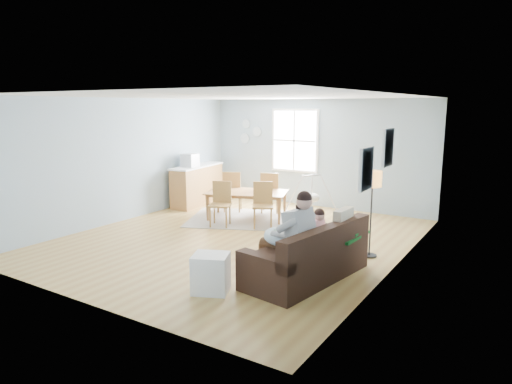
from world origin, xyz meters
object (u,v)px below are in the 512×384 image
Objects in this scene: counter at (197,184)px; dining_table at (247,205)px; monitor at (190,160)px; chair_se at (263,202)px; chair_nw at (232,189)px; storage_cube at (210,273)px; baby_swing at (311,197)px; chair_ne at (270,190)px; chair_sw at (221,201)px; father at (291,233)px; toddler at (314,229)px; floor_lamp at (372,186)px; sofa at (310,259)px.

dining_table is at bearing -18.65° from counter.
monitor is at bearing 149.97° from dining_table.
chair_nw reaches higher than chair_se.
storage_cube is 4.15m from dining_table.
chair_ne is at bearing -154.64° from baby_swing.
monitor is (-1.25, -0.06, 0.62)m from chair_nw.
monitor is at bearing -163.99° from baby_swing.
baby_swing reaches higher than chair_sw.
dining_table is at bearing -131.83° from baby_swing.
father is at bearing -37.34° from counter.
father is at bearing -36.80° from chair_sw.
monitor is 0.30× the size of baby_swing.
father reaches higher than toddler.
baby_swing is (1.21, 1.93, -0.12)m from chair_sw.
counter reaches higher than baby_swing.
counter is (-4.72, 3.01, -0.19)m from toddler.
floor_lamp reaches higher than monitor.
chair_sw is 2.62× the size of monitor.
chair_ne is (-0.50, 1.14, 0.02)m from chair_se.
monitor is at bearing -80.37° from counter.
chair_se is (-1.18, 3.33, 0.28)m from storage_cube.
dining_table is 4.93× the size of monitor.
storage_cube is at bearing -129.38° from sofa.
monitor is at bearing 148.34° from chair_sw.
chair_sw reaches higher than sofa.
dining_table is at bearing 132.69° from father.
chair_sw is (-0.16, -0.76, 0.23)m from dining_table.
monitor is (-4.71, 2.88, 0.89)m from sofa.
chair_ne is 2.74× the size of monitor.
father is (-0.18, -0.28, 0.43)m from sofa.
monitor reaches higher than toddler.
floor_lamp is 2.72m from chair_se.
chair_ne reaches higher than chair_sw.
chair_sw is 2.16m from monitor.
toddler is (-0.05, 0.21, 0.41)m from sofa.
dining_table is at bearing 139.48° from toddler.
chair_se reaches higher than baby_swing.
baby_swing is at bearing 111.29° from father.
dining_table is 1.49× the size of baby_swing.
father reaches higher than sofa.
storage_cube is at bearing -84.09° from dining_table.
dining_table is (-2.62, 2.83, -0.42)m from father.
counter is at bearing 99.63° from monitor.
father is at bearing -105.15° from toddler.
dining_table is at bearing 116.34° from storage_cube.
sofa is 4.55m from chair_nw.
father is 0.94× the size of floor_lamp.
chair_ne is at bearing 128.44° from sofa.
chair_sw reaches higher than dining_table.
monitor reaches higher than chair_ne.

